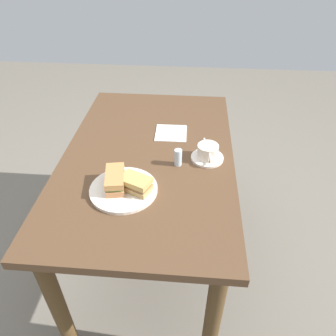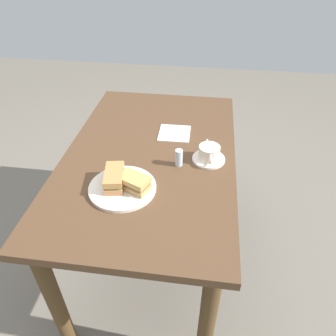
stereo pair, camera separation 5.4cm
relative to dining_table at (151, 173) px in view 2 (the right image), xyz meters
The scene contains 10 objects.
ground_plane 0.61m from the dining_table, ahead, with size 6.00×6.00×0.00m, color #6E675B.
dining_table is the anchor object (origin of this frame).
sandwich_plate 0.28m from the dining_table, 13.84° to the right, with size 0.26×0.26×0.01m, color silver.
sandwich_front 0.30m from the dining_table, 21.39° to the right, with size 0.15×0.09×0.06m.
sandwich_back 0.30m from the dining_table, ahead, with size 0.11×0.13×0.06m.
coffee_saucer 0.29m from the dining_table, 86.52° to the left, with size 0.14×0.14×0.01m, color silver.
coffee_cup 0.30m from the dining_table, 86.19° to the left, with size 0.12×0.09×0.06m.
spoon 0.29m from the dining_table, 104.18° to the left, with size 0.10×0.02×0.01m.
napkin 0.23m from the dining_table, 153.54° to the left, with size 0.15×0.15×0.00m, color white.
salt_shaker 0.21m from the dining_table, 63.49° to the left, with size 0.03×0.03×0.08m, color silver.
Camera 2 is at (1.14, 0.24, 1.55)m, focal length 34.19 mm.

